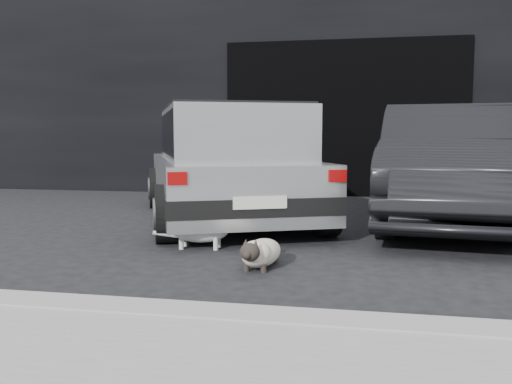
% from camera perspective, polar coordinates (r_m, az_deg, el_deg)
% --- Properties ---
extents(ground, '(80.00, 80.00, 0.00)m').
position_cam_1_polar(ground, '(5.50, -2.75, -4.76)').
color(ground, black).
rests_on(ground, ground).
extents(building_facade, '(34.00, 4.00, 5.00)m').
position_cam_1_polar(building_facade, '(11.35, 9.69, 13.37)').
color(building_facade, black).
rests_on(building_facade, ground).
extents(garage_opening, '(4.00, 0.10, 2.60)m').
position_cam_1_polar(garage_opening, '(9.25, 9.27, 7.61)').
color(garage_opening, black).
rests_on(garage_opening, ground).
extents(curb, '(18.00, 0.25, 0.12)m').
position_cam_1_polar(curb, '(2.84, 4.68, -13.93)').
color(curb, gray).
rests_on(curb, ground).
extents(silver_hatchback, '(2.97, 4.04, 1.36)m').
position_cam_1_polar(silver_hatchback, '(6.48, -2.97, 3.49)').
color(silver_hatchback, '#B0B3B5').
rests_on(silver_hatchback, ground).
extents(second_car, '(1.88, 4.35, 1.39)m').
position_cam_1_polar(second_car, '(6.69, 19.68, 2.82)').
color(second_car, black).
rests_on(second_car, ground).
extents(cat_siamese, '(0.34, 0.80, 0.27)m').
position_cam_1_polar(cat_siamese, '(4.19, 0.38, -6.42)').
color(cat_siamese, beige).
rests_on(cat_siamese, ground).
extents(cat_white, '(0.79, 0.31, 0.37)m').
position_cam_1_polar(cat_white, '(4.95, -5.51, -3.87)').
color(cat_white, white).
rests_on(cat_white, ground).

